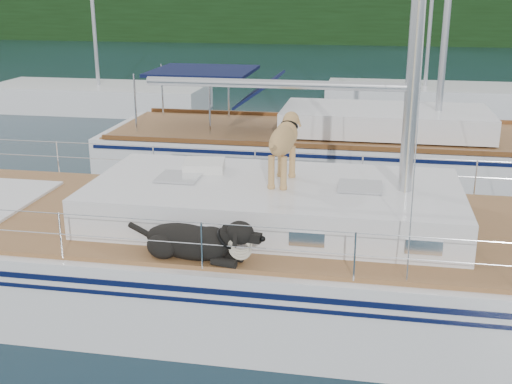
# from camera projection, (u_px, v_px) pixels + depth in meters

# --- Properties ---
(ground) EXTENTS (120.00, 120.00, 0.00)m
(ground) POSITION_uv_depth(u_px,v_px,m) (221.00, 294.00, 9.75)
(ground) COLOR black
(ground) RESTS_ON ground
(tree_line) EXTENTS (90.00, 3.00, 6.00)m
(tree_line) POSITION_uv_depth(u_px,v_px,m) (351.00, 5.00, 50.97)
(tree_line) COLOR black
(tree_line) RESTS_ON ground
(shore_bank) EXTENTS (92.00, 1.00, 1.20)m
(shore_bank) POSITION_uv_depth(u_px,v_px,m) (350.00, 35.00, 52.83)
(shore_bank) COLOR #595147
(shore_bank) RESTS_ON ground
(main_sailboat) EXTENTS (12.00, 3.80, 14.01)m
(main_sailboat) POSITION_uv_depth(u_px,v_px,m) (227.00, 254.00, 9.52)
(main_sailboat) COLOR white
(main_sailboat) RESTS_ON ground
(neighbor_sailboat) EXTENTS (11.00, 3.50, 13.30)m
(neighbor_sailboat) POSITION_uv_depth(u_px,v_px,m) (337.00, 152.00, 15.56)
(neighbor_sailboat) COLOR white
(neighbor_sailboat) RESTS_ON ground
(bg_boat_west) EXTENTS (8.00, 3.00, 11.65)m
(bg_boat_west) POSITION_uv_depth(u_px,v_px,m) (100.00, 98.00, 24.09)
(bg_boat_west) COLOR white
(bg_boat_west) RESTS_ON ground
(bg_boat_center) EXTENTS (7.20, 3.00, 11.65)m
(bg_boat_center) POSITION_uv_depth(u_px,v_px,m) (424.00, 99.00, 23.91)
(bg_boat_center) COLOR white
(bg_boat_center) RESTS_ON ground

